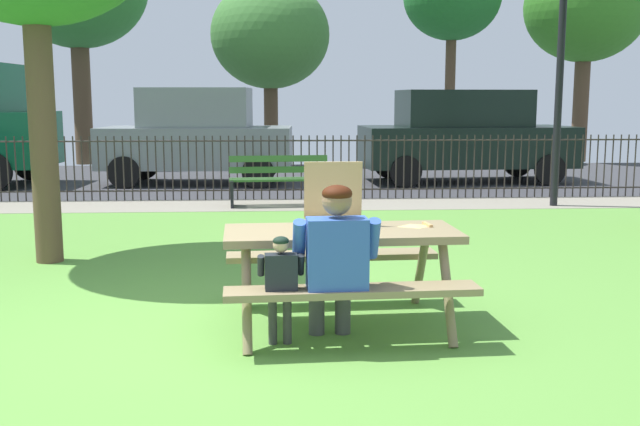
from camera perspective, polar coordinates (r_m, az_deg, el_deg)
ground at (r=7.47m, az=-7.47°, el=-5.09°), size 28.00×11.60×0.02m
cobblestone_walkway at (r=12.48m, az=-5.85°, el=0.58°), size 28.00×1.40×0.01m
street_asphalt at (r=16.59m, az=-5.26°, el=2.63°), size 28.00×6.90×0.01m
picnic_table_foreground at (r=5.77m, az=1.64°, el=-2.99°), size 1.87×1.56×0.79m
pizza_box_open at (r=5.77m, az=1.09°, el=-0.02°), size 0.47×0.52×0.51m
pizza_slice_on_table at (r=5.95m, az=7.49°, el=-0.94°), size 0.25×0.20×0.02m
adult_at_table at (r=5.26m, az=1.18°, el=-3.49°), size 0.62×0.60×1.19m
child_at_table at (r=5.23m, az=-3.03°, el=-5.23°), size 0.33×0.32×0.84m
iron_fence_streetside at (r=13.10m, az=-5.76°, el=3.52°), size 20.10×0.03×1.13m
park_bench_center at (r=12.28m, az=-3.24°, el=2.45°), size 1.62×0.56×0.85m
lamp_post_walkway at (r=12.86m, az=17.99°, el=11.40°), size 0.28×0.28×4.00m
parked_car_left at (r=15.69m, az=-9.42°, el=5.92°), size 3.99×2.00×1.98m
parked_car_center at (r=16.12m, az=11.08°, el=5.93°), size 4.48×2.08×1.94m
far_tree_center at (r=20.53m, az=-3.84°, el=13.43°), size 3.19×3.19×4.89m
far_tree_right at (r=22.30m, az=19.73°, el=14.58°), size 3.33×3.33×5.74m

